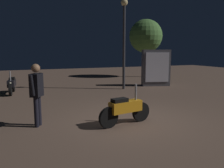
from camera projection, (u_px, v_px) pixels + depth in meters
ground_plane at (132, 120)px, 6.71m from camera, size 40.00×40.00×0.00m
motorcycle_orange_foreground at (125, 109)px, 6.23m from camera, size 1.65×0.47×1.11m
motorcycle_black_parked_left at (12, 85)px, 10.74m from camera, size 0.38×1.66×1.11m
person_rider_beside at (37, 89)px, 6.00m from camera, size 0.41×0.62×1.69m
streetlamp_near at (124, 32)px, 11.69m from camera, size 0.36×0.36×4.65m
tree_left_bg at (146, 36)px, 17.40m from camera, size 2.55×2.55×4.43m
kiosk_billboard at (156, 68)px, 13.11m from camera, size 1.68×0.93×2.10m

